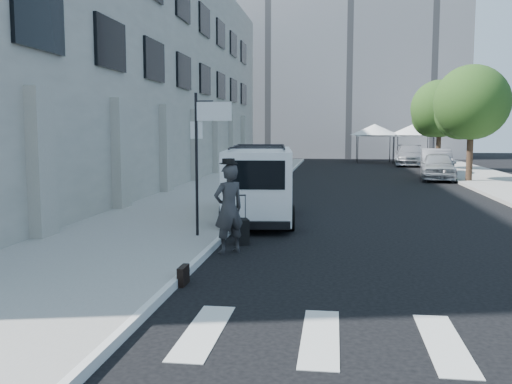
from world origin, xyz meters
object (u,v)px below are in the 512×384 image
(suitcase, at_px, (243,231))
(parked_car_b, at_px, (436,162))
(cargo_van, at_px, (259,183))
(parked_car_c, at_px, (410,155))
(briefcase, at_px, (183,275))
(businessman, at_px, (229,209))
(parked_car_a, at_px, (438,166))

(suitcase, height_order, parked_car_b, parked_car_b)
(cargo_van, bearing_deg, parked_car_c, 68.34)
(briefcase, height_order, cargo_van, cargo_van)
(briefcase, xyz_separation_m, suitcase, (0.47, 3.73, 0.15))
(businessman, xyz_separation_m, parked_car_c, (8.04, 32.48, -0.21))
(businessman, xyz_separation_m, briefcase, (-0.32, -2.73, -0.83))
(parked_car_b, bearing_deg, businessman, -103.91)
(parked_car_b, bearing_deg, parked_car_c, 98.23)
(briefcase, height_order, parked_car_b, parked_car_b)
(businessman, distance_m, parked_car_a, 21.24)
(cargo_van, distance_m, parked_car_c, 28.82)
(parked_car_a, relative_size, parked_car_b, 0.92)
(briefcase, bearing_deg, parked_car_c, 76.86)
(businessman, relative_size, briefcase, 4.56)
(briefcase, xyz_separation_m, cargo_van, (0.38, 7.51, 0.96))
(suitcase, height_order, cargo_van, cargo_van)
(briefcase, bearing_deg, suitcase, 83.05)
(cargo_van, height_order, parked_car_b, cargo_van)
(businessman, distance_m, parked_car_c, 33.46)
(cargo_van, xyz_separation_m, parked_car_a, (7.87, 14.92, -0.37))
(suitcase, bearing_deg, parked_car_c, 56.06)
(briefcase, bearing_deg, businessman, 83.55)
(businessman, bearing_deg, suitcase, -139.65)
(parked_car_a, distance_m, parked_car_c, 12.77)
(parked_car_a, bearing_deg, parked_car_c, 96.77)
(parked_car_c, bearing_deg, briefcase, -98.01)
(briefcase, relative_size, suitcase, 0.37)
(briefcase, distance_m, suitcase, 3.76)
(suitcase, height_order, parked_car_a, parked_car_a)
(suitcase, height_order, parked_car_c, parked_car_c)
(businessman, distance_m, briefcase, 2.87)
(briefcase, relative_size, parked_car_c, 0.08)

